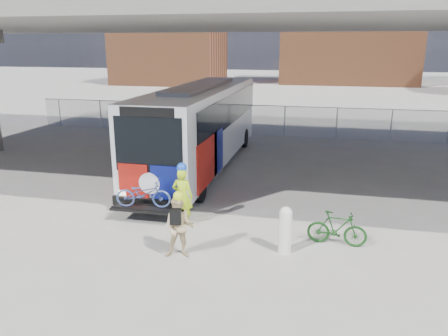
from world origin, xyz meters
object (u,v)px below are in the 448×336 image
(bollard, at_px, (285,228))
(cyclist_tan, at_px, (179,226))
(bike_parked, at_px, (337,228))
(cyclist_hivis, at_px, (182,195))
(bus, at_px, (201,120))

(bollard, xyz_separation_m, cyclist_tan, (-2.63, -0.86, 0.16))
(bike_parked, bearing_deg, cyclist_tan, 116.79)
(bollard, relative_size, cyclist_hivis, 0.66)
(bus, distance_m, bike_parked, 9.16)
(bus, relative_size, bollard, 10.04)
(bollard, bearing_deg, bike_parked, 30.31)
(bike_parked, bearing_deg, bollard, 124.59)
(bus, xyz_separation_m, cyclist_tan, (1.83, -8.55, -1.25))
(cyclist_hivis, xyz_separation_m, cyclist_tan, (0.61, -2.10, -0.09))
(bollard, height_order, cyclist_hivis, cyclist_hivis)
(cyclist_hivis, bearing_deg, bollard, 162.92)
(bus, height_order, cyclist_tan, bus)
(bus, bearing_deg, cyclist_tan, -77.93)
(bollard, xyz_separation_m, bike_parked, (1.34, 0.79, -0.21))
(cyclist_hivis, bearing_deg, bike_parked, 178.22)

